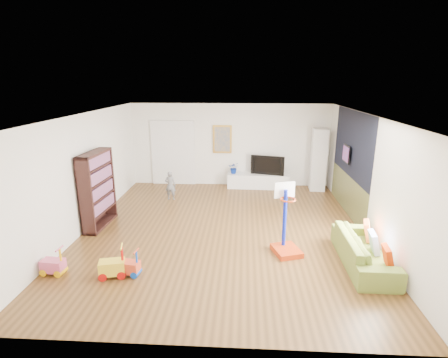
# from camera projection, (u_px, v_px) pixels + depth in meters

# --- Properties ---
(floor) EXTENTS (6.50, 7.50, 0.00)m
(floor) POSITION_uv_depth(u_px,v_px,m) (223.00, 230.00, 8.28)
(floor) COLOR brown
(floor) RESTS_ON ground
(ceiling) EXTENTS (6.50, 7.50, 0.00)m
(ceiling) POSITION_uv_depth(u_px,v_px,m) (223.00, 115.00, 7.54)
(ceiling) COLOR white
(ceiling) RESTS_ON ground
(wall_back) EXTENTS (6.50, 0.00, 2.70)m
(wall_back) POSITION_uv_depth(u_px,v_px,m) (230.00, 145.00, 11.51)
(wall_back) COLOR white
(wall_back) RESTS_ON ground
(wall_front) EXTENTS (6.50, 0.00, 2.70)m
(wall_front) POSITION_uv_depth(u_px,v_px,m) (204.00, 256.00, 4.31)
(wall_front) COLOR white
(wall_front) RESTS_ON ground
(wall_left) EXTENTS (0.00, 7.50, 2.70)m
(wall_left) POSITION_uv_depth(u_px,v_px,m) (83.00, 173.00, 8.09)
(wall_left) COLOR silver
(wall_left) RESTS_ON ground
(wall_right) EXTENTS (0.00, 7.50, 2.70)m
(wall_right) POSITION_uv_depth(u_px,v_px,m) (369.00, 178.00, 7.73)
(wall_right) COLOR silver
(wall_right) RESTS_ON ground
(navy_accent) EXTENTS (0.01, 3.20, 1.70)m
(navy_accent) POSITION_uv_depth(u_px,v_px,m) (352.00, 144.00, 8.93)
(navy_accent) COLOR black
(navy_accent) RESTS_ON wall_right
(olive_wainscot) EXTENTS (0.01, 3.20, 1.00)m
(olive_wainscot) POSITION_uv_depth(u_px,v_px,m) (347.00, 194.00, 9.31)
(olive_wainscot) COLOR brown
(olive_wainscot) RESTS_ON wall_right
(doorway) EXTENTS (1.45, 0.06, 2.10)m
(doorway) POSITION_uv_depth(u_px,v_px,m) (173.00, 154.00, 11.66)
(doorway) COLOR white
(doorway) RESTS_ON ground
(painting_back) EXTENTS (0.62, 0.06, 0.92)m
(painting_back) POSITION_uv_depth(u_px,v_px,m) (222.00, 139.00, 11.43)
(painting_back) COLOR gold
(painting_back) RESTS_ON wall_back
(artwork_right) EXTENTS (0.04, 0.56, 0.46)m
(artwork_right) POSITION_uv_depth(u_px,v_px,m) (346.00, 154.00, 9.21)
(artwork_right) COLOR #7F3F8C
(artwork_right) RESTS_ON wall_right
(media_console) EXTENTS (2.01, 0.55, 0.47)m
(media_console) POSITION_uv_depth(u_px,v_px,m) (258.00, 181.00, 11.45)
(media_console) COLOR white
(media_console) RESTS_ON ground
(tall_cabinet) EXTENTS (0.49, 0.49, 1.98)m
(tall_cabinet) POSITION_uv_depth(u_px,v_px,m) (318.00, 160.00, 11.03)
(tall_cabinet) COLOR white
(tall_cabinet) RESTS_ON ground
(bookshelf) EXTENTS (0.39, 1.26, 1.83)m
(bookshelf) POSITION_uv_depth(u_px,v_px,m) (97.00, 190.00, 8.31)
(bookshelf) COLOR black
(bookshelf) RESTS_ON ground
(sofa) EXTENTS (0.80, 2.01, 0.59)m
(sofa) POSITION_uv_depth(u_px,v_px,m) (364.00, 250.00, 6.69)
(sofa) COLOR olive
(sofa) RESTS_ON ground
(basketball_hoop) EXTENTS (0.67, 0.74, 1.47)m
(basketball_hoop) POSITION_uv_depth(u_px,v_px,m) (288.00, 220.00, 6.99)
(basketball_hoop) COLOR #B7330D
(basketball_hoop) RESTS_ON ground
(ride_on_yellow) EXTENTS (0.50, 0.38, 0.60)m
(ride_on_yellow) POSITION_uv_depth(u_px,v_px,m) (112.00, 262.00, 6.26)
(ride_on_yellow) COLOR yellow
(ride_on_yellow) RESTS_ON ground
(ride_on_orange) EXTENTS (0.41, 0.29, 0.51)m
(ride_on_orange) POSITION_uv_depth(u_px,v_px,m) (129.00, 262.00, 6.33)
(ride_on_orange) COLOR #D34628
(ride_on_orange) RESTS_ON ground
(ride_on_pink) EXTENTS (0.42, 0.28, 0.54)m
(ride_on_pink) POSITION_uv_depth(u_px,v_px,m) (52.00, 261.00, 6.36)
(ride_on_pink) COLOR #D24F77
(ride_on_pink) RESTS_ON ground
(child) EXTENTS (0.32, 0.22, 0.87)m
(child) POSITION_uv_depth(u_px,v_px,m) (170.00, 185.00, 10.27)
(child) COLOR slate
(child) RESTS_ON ground
(tv) EXTENTS (1.09, 0.42, 0.63)m
(tv) POSITION_uv_depth(u_px,v_px,m) (268.00, 165.00, 11.31)
(tv) COLOR black
(tv) RESTS_ON media_console
(vase_plant) EXTENTS (0.35, 0.31, 0.38)m
(vase_plant) POSITION_uv_depth(u_px,v_px,m) (234.00, 168.00, 11.41)
(vase_plant) COLOR navy
(vase_plant) RESTS_ON media_console
(pillow_left) EXTENTS (0.14, 0.37, 0.36)m
(pillow_left) POSITION_uv_depth(u_px,v_px,m) (388.00, 256.00, 6.11)
(pillow_left) COLOR #BB2C03
(pillow_left) RESTS_ON sofa
(pillow_center) EXTENTS (0.15, 0.40, 0.39)m
(pillow_center) POSITION_uv_depth(u_px,v_px,m) (374.00, 242.00, 6.65)
(pillow_center) COLOR white
(pillow_center) RESTS_ON sofa
(pillow_right) EXTENTS (0.21, 0.40, 0.38)m
(pillow_right) POSITION_uv_depth(u_px,v_px,m) (368.00, 231.00, 7.16)
(pillow_right) COLOR #B04A1E
(pillow_right) RESTS_ON sofa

